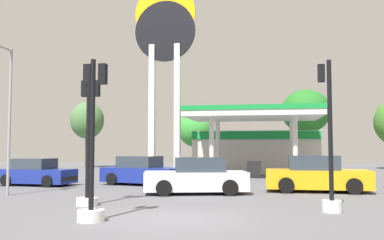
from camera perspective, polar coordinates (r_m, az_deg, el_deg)
The scene contains 14 objects.
ground_plane at distance 12.33m, azimuth -2.43°, elevation -13.02°, with size 90.00×90.00×0.00m, color #56565B.
gas_station at distance 34.22m, azimuth 8.51°, elevation -3.56°, with size 9.64×12.35×4.62m.
station_pole_sign at distance 31.25m, azimuth -3.63°, elevation 9.32°, with size 4.44×0.56×13.99m.
car_0 at distance 23.34m, azimuth -6.74°, elevation -6.89°, with size 4.63×2.87×1.55m.
car_2 at distance 18.68m, azimuth 0.56°, elevation -7.65°, with size 4.74×2.85×1.59m.
car_3 at distance 24.28m, azimuth -20.11°, elevation -6.69°, with size 4.15×2.14×1.43m.
car_4 at distance 20.35m, azimuth 16.31°, elevation -7.10°, with size 4.60×2.12×1.65m.
traffic_signal_0 at distance 12.02m, azimuth -13.19°, elevation -5.73°, with size 0.74×0.74×4.43m.
traffic_signal_1 at distance 15.31m, azimuth -13.70°, elevation -4.91°, with size 0.74×0.74×4.47m.
traffic_signal_2 at distance 14.04m, azimuth 17.96°, elevation -5.36°, with size 0.63×0.66×4.77m.
tree_0 at distance 44.79m, azimuth -13.84°, elevation -0.07°, with size 3.41×3.41×6.68m.
tree_1 at distance 41.53m, azimuth 0.50°, elevation -1.19°, with size 3.50×3.50×5.66m.
tree_2 at distance 42.54m, azimuth 14.98°, elevation 1.12°, with size 4.66×4.66×7.63m.
corner_streetlamp at distance 19.49m, azimuth -23.53°, elevation 1.92°, with size 0.24×1.48×6.25m.
Camera 1 is at (2.61, -11.89, 1.99)m, focal length 39.87 mm.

